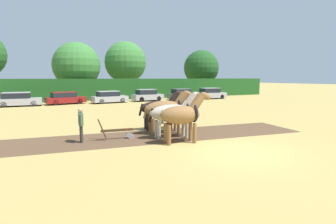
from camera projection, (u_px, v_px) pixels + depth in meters
name	position (u px, v px, depth m)	size (l,w,h in m)	color
ground_plane	(239.00, 152.00, 10.75)	(240.00, 240.00, 0.00)	#A88E4C
plowed_furrow_strip	(107.00, 140.00, 12.88)	(21.13, 3.33, 0.01)	brown
hedgerow	(97.00, 89.00, 35.76)	(58.60, 1.21, 2.92)	#1E511E
tree_left	(77.00, 66.00, 38.27)	(6.79, 6.79, 8.21)	#423323
tree_center_left	(126.00, 62.00, 42.65)	(6.71, 6.71, 8.91)	brown
tree_center	(201.00, 68.00, 49.08)	(6.55, 6.55, 8.16)	#423323
draft_horse_lead_left	(183.00, 115.00, 12.15)	(2.70, 1.15, 2.44)	brown
draft_horse_lead_right	(174.00, 112.00, 13.24)	(2.99, 1.15, 2.39)	#B2A38E
draft_horse_trail_left	(166.00, 109.00, 14.31)	(2.94, 1.28, 2.41)	brown
draft_horse_trail_right	(160.00, 108.00, 15.40)	(2.87, 1.11, 2.33)	black
plow	(120.00, 132.00, 13.04)	(1.82, 0.55, 1.13)	#4C331E
farmer_at_plow	(81.00, 122.00, 12.26)	(0.23, 0.66, 1.65)	#38332D
farmer_beside_team	(162.00, 110.00, 17.23)	(0.60, 0.37, 1.59)	#4C4C4C
parked_car_far_left	(19.00, 100.00, 27.97)	(4.46, 1.97, 1.51)	#A8A8B2
parked_car_left	(65.00, 98.00, 30.26)	(4.53, 2.48, 1.41)	maroon
parked_car_center_left	(109.00, 97.00, 31.80)	(4.30, 2.19, 1.45)	#A8A8B2
parked_car_center	(147.00, 95.00, 34.42)	(4.06, 1.99, 1.55)	#9E9EA8
parked_car_center_right	(182.00, 94.00, 36.32)	(4.00, 2.02, 1.54)	#565B66
parked_car_right	(211.00, 94.00, 37.93)	(4.36, 2.07, 1.60)	#A8A8B2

